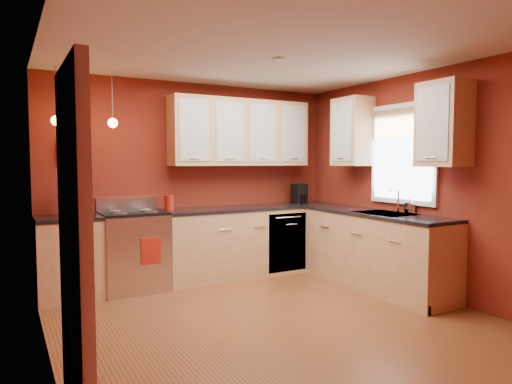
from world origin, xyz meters
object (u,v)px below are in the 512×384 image
gas_range (134,250)px  red_canister (169,203)px  sink (385,215)px  coffee_maker (300,194)px  soap_pump (410,205)px

gas_range → red_canister: 0.73m
sink → coffee_maker: 1.57m
coffee_maker → soap_pump: coffee_maker is taller
red_canister → soap_pump: soap_pump is taller
red_canister → coffee_maker: bearing=-0.3°
sink → soap_pump: 0.31m
red_canister → gas_range: bearing=-171.9°
gas_range → sink: sink is taller
coffee_maker → soap_pump: (0.39, -1.73, -0.04)m
sink → red_canister: sink is taller
gas_range → sink: (2.62, -1.50, 0.43)m
red_canister → coffee_maker: (1.99, -0.01, 0.04)m
red_canister → soap_pump: size_ratio=0.98×
sink → coffee_maker: size_ratio=2.43×
gas_range → red_canister: red_canister is taller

